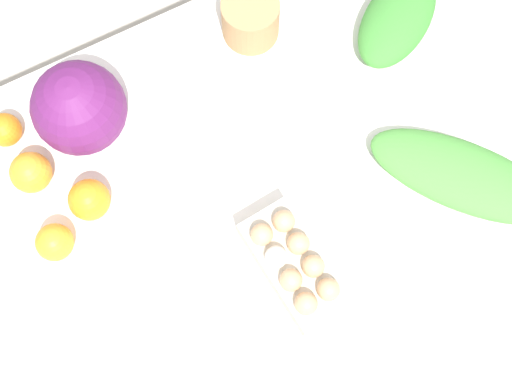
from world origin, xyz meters
The scene contains 11 objects.
ground_plane centered at (0.00, 0.00, 0.00)m, with size 8.00×8.00×0.00m, color #B2A899.
dining_table centered at (0.00, 0.00, 0.61)m, with size 1.29×0.94×0.70m.
cabbage_purple centered at (0.24, -0.29, 0.80)m, with size 0.19×0.19×0.19m, color #601E5B.
egg_carton centered at (0.01, 0.17, 0.74)m, with size 0.13×0.25×0.09m.
paper_bag centered at (-0.16, -0.34, 0.75)m, with size 0.12×0.12×0.10m, color #A87F51.
greens_bunch_beet_tops centered at (-0.45, -0.20, 0.74)m, with size 0.26×0.14×0.07m, color #3D8433.
greens_bunch_kale centered at (-0.38, 0.17, 0.73)m, with size 0.39×0.15×0.06m, color #4C933D.
orange_0 centered at (0.38, -0.24, 0.74)m, with size 0.08×0.08×0.08m, color orange.
orange_1 centered at (0.30, -0.13, 0.74)m, with size 0.08×0.08×0.08m, color orange.
orange_2 centered at (0.40, -0.35, 0.74)m, with size 0.07×0.07×0.07m, color orange.
orange_3 centered at (0.40, -0.09, 0.74)m, with size 0.07×0.07×0.07m, color orange.
Camera 1 is at (0.20, 0.38, 2.09)m, focal length 50.00 mm.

